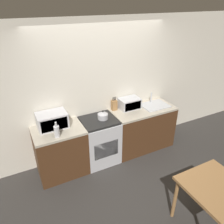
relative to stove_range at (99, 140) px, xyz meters
The scene contains 12 objects.
ground_plane 0.91m from the stove_range, 74.11° to the right, with size 16.00×16.00×0.00m, color #33302D.
wall_back 0.94m from the stove_range, 57.67° to the left, with size 10.00×0.06×2.60m.
counter_left_run 0.75m from the stove_range, behind, with size 0.85×0.62×0.90m.
counter_right_run 0.96m from the stove_range, ahead, with size 1.28×0.62×0.90m.
stove_range is the anchor object (origin of this frame).
kettle 0.53m from the stove_range, ahead, with size 0.19×0.19×0.17m.
microwave 1.00m from the stove_range, behind, with size 0.49×0.34×0.26m.
bottle 1.00m from the stove_range, 166.02° to the right, with size 0.09×0.09×0.27m.
knife_block 0.73m from the stove_range, 27.42° to the left, with size 0.10×0.09×0.27m.
toaster_oven 0.93m from the stove_range, 11.34° to the left, with size 0.40×0.28×0.21m.
sink_basin 1.33m from the stove_range, ahead, with size 0.53×0.41×0.24m.
dining_table 2.14m from the stove_range, 69.40° to the right, with size 0.77×0.79×0.75m.
Camera 1 is at (-1.55, -2.40, 2.86)m, focal length 35.00 mm.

